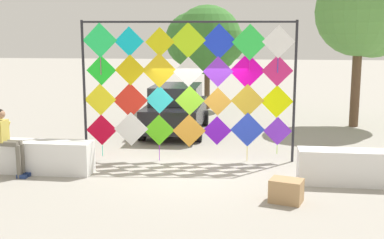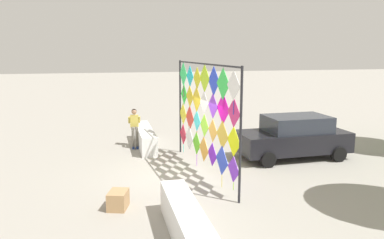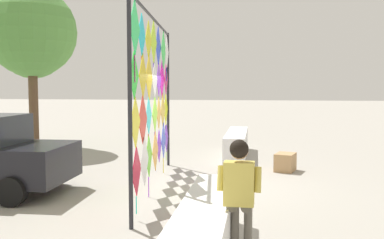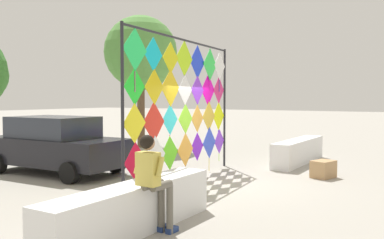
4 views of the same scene
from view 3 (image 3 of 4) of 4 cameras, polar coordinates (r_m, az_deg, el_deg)
name	(u,v)px [view 3 (image 3 of 4)]	position (r m, az deg, el deg)	size (l,w,h in m)	color
ground	(203,187)	(9.92, 1.47, -8.79)	(120.00, 120.00, 0.00)	#9E998E
plaza_ledge_left	(204,236)	(5.62, 1.63, -15.02)	(3.72, 0.62, 0.80)	white
plaza_ledge_right	(237,144)	(14.05, 5.87, -3.25)	(3.72, 0.62, 0.80)	white
kite_display_rack	(155,90)	(9.57, -4.93, 3.83)	(5.62, 0.61, 3.77)	#232328
seated_vendor	(240,192)	(5.38, 6.29, -9.42)	(0.75, 0.53, 1.64)	#666056
cardboard_box_large	(285,162)	(11.90, 12.12, -5.49)	(0.64, 0.47, 0.48)	tan
tree_palm_like	(32,34)	(17.09, -20.29, 10.42)	(3.43, 3.21, 5.81)	brown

